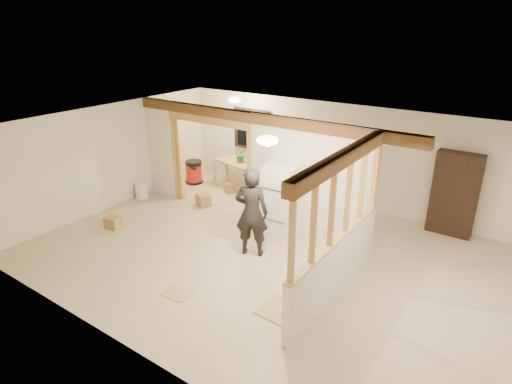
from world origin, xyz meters
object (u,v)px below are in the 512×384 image
Objects in this scene: work_table at (237,175)px; refrigerator at (282,202)px; shop_vac at (194,172)px; woman at (252,213)px; bookshelf at (454,194)px.

refrigerator is at bearing -23.29° from work_table.
refrigerator is at bearing -20.69° from shop_vac.
refrigerator reaches higher than work_table.
woman reaches higher than shop_vac.
work_table reaches higher than shop_vac.
woman is (-0.12, -0.92, 0.08)m from refrigerator.
work_table is (-2.36, 2.67, -0.49)m from woman.
shop_vac is at bearing 159.31° from refrigerator.
shop_vac is (-3.65, 2.34, -0.56)m from woman.
shop_vac is at bearing -173.22° from bookshelf.
bookshelf is (3.00, 3.13, 0.02)m from woman.
bookshelf is at bearing -155.80° from woman.
woman reaches higher than refrigerator.
refrigerator reaches higher than shop_vac.
work_table is at bearing 14.31° from shop_vac.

